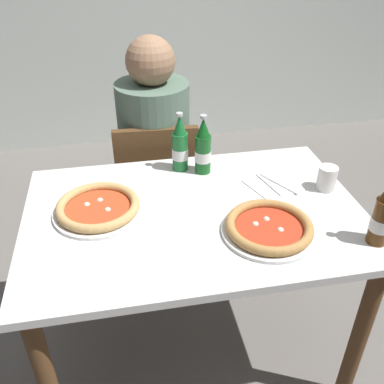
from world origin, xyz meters
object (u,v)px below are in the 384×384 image
(beer_bottle_right, at_px, (383,215))
(diner_seated, at_px, (156,164))
(chair_behind_table, at_px, (157,187))
(pizza_marinara_far, at_px, (98,208))
(beer_bottle_center, at_px, (203,149))
(paper_cup, at_px, (327,178))
(beer_bottle_left, at_px, (181,146))
(dining_table_main, at_px, (195,236))
(pizza_margherita_near, at_px, (269,228))
(napkin_with_cutlery, at_px, (274,185))

(beer_bottle_right, bearing_deg, diner_seated, 123.32)
(chair_behind_table, xyz_separation_m, diner_seated, (0.00, 0.05, 0.10))
(pizza_marinara_far, height_order, beer_bottle_right, beer_bottle_right)
(beer_bottle_center, xyz_separation_m, paper_cup, (0.44, -0.22, -0.06))
(paper_cup, bearing_deg, chair_behind_table, 136.86)
(beer_bottle_left, xyz_separation_m, paper_cup, (0.52, -0.26, -0.06))
(diner_seated, relative_size, beer_bottle_center, 4.89)
(paper_cup, bearing_deg, pizza_marinara_far, 179.71)
(pizza_marinara_far, height_order, beer_bottle_left, beer_bottle_left)
(beer_bottle_left, bearing_deg, diner_seated, 101.45)
(dining_table_main, height_order, paper_cup, paper_cup)
(pizza_margherita_near, xyz_separation_m, beer_bottle_right, (0.33, -0.11, 0.08))
(diner_seated, bearing_deg, paper_cup, -45.80)
(pizza_marinara_far, xyz_separation_m, beer_bottle_left, (0.34, 0.25, 0.08))
(diner_seated, bearing_deg, beer_bottle_center, -68.26)
(beer_bottle_right, bearing_deg, pizza_margherita_near, 161.64)
(chair_behind_table, height_order, paper_cup, chair_behind_table)
(beer_bottle_left, bearing_deg, napkin_with_cutlery, -30.30)
(dining_table_main, xyz_separation_m, beer_bottle_center, (0.09, 0.27, 0.22))
(dining_table_main, height_order, chair_behind_table, chair_behind_table)
(dining_table_main, bearing_deg, paper_cup, 5.72)
(pizza_marinara_far, xyz_separation_m, napkin_with_cutlery, (0.67, 0.06, -0.02))
(dining_table_main, height_order, pizza_marinara_far, pizza_marinara_far)
(beer_bottle_right, height_order, paper_cup, beer_bottle_right)
(beer_bottle_right, bearing_deg, napkin_with_cutlery, 118.24)
(beer_bottle_center, relative_size, paper_cup, 2.60)
(diner_seated, xyz_separation_m, napkin_with_cutlery, (0.41, -0.55, 0.17))
(beer_bottle_left, bearing_deg, chair_behind_table, 103.96)
(dining_table_main, height_order, beer_bottle_right, beer_bottle_right)
(beer_bottle_right, xyz_separation_m, napkin_with_cutlery, (-0.21, 0.38, -0.10))
(chair_behind_table, relative_size, diner_seated, 0.70)
(pizza_margherita_near, bearing_deg, beer_bottle_center, 106.88)
(paper_cup, bearing_deg, beer_bottle_right, -86.20)
(pizza_marinara_far, bearing_deg, beer_bottle_left, 36.72)
(dining_table_main, relative_size, beer_bottle_right, 4.86)
(chair_behind_table, bearing_deg, beer_bottle_right, 127.98)
(pizza_margherita_near, xyz_separation_m, napkin_with_cutlery, (0.12, 0.28, -0.02))
(pizza_marinara_far, distance_m, beer_bottle_left, 0.43)
(beer_bottle_left, height_order, beer_bottle_center, same)
(diner_seated, distance_m, paper_cup, 0.87)
(dining_table_main, bearing_deg, beer_bottle_center, 72.22)
(diner_seated, height_order, beer_bottle_left, diner_seated)
(chair_behind_table, distance_m, diner_seated, 0.11)
(diner_seated, relative_size, pizza_margherita_near, 3.83)
(pizza_marinara_far, height_order, paper_cup, paper_cup)
(diner_seated, bearing_deg, pizza_margherita_near, -70.78)
(dining_table_main, height_order, pizza_margherita_near, pizza_margherita_near)
(chair_behind_table, height_order, diner_seated, diner_seated)
(chair_behind_table, relative_size, beer_bottle_left, 3.44)
(dining_table_main, bearing_deg, pizza_margherita_near, -36.96)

